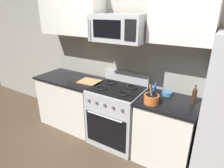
# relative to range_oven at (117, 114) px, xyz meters

# --- Properties ---
(ground_plane) EXTENTS (16.00, 16.00, 0.00)m
(ground_plane) POSITION_rel_range_oven_xyz_m (0.00, -0.66, -0.47)
(ground_plane) COLOR #473828
(wall_back) EXTENTS (8.00, 0.10, 2.60)m
(wall_back) POSITION_rel_range_oven_xyz_m (0.00, 0.39, 0.83)
(wall_back) COLOR #9E998E
(wall_back) RESTS_ON ground
(counter_left) EXTENTS (1.13, 0.65, 0.91)m
(counter_left) POSITION_rel_range_oven_xyz_m (-0.95, -0.00, -0.02)
(counter_left) COLOR silver
(counter_left) RESTS_ON ground
(range_oven) EXTENTS (0.76, 0.69, 1.09)m
(range_oven) POSITION_rel_range_oven_xyz_m (0.00, 0.00, 0.00)
(range_oven) COLOR #B2B5BA
(range_oven) RESTS_ON ground
(counter_right) EXTENTS (0.76, 0.65, 0.91)m
(counter_right) POSITION_rel_range_oven_xyz_m (0.77, -0.00, -0.02)
(counter_right) COLOR silver
(counter_right) RESTS_ON ground
(microwave) EXTENTS (0.74, 0.44, 0.35)m
(microwave) POSITION_rel_range_oven_xyz_m (-0.00, 0.03, 1.30)
(microwave) COLOR #B2B5BA
(upper_cabinets_left) EXTENTS (1.12, 0.34, 0.75)m
(upper_cabinets_left) POSITION_rel_range_oven_xyz_m (-0.96, 0.17, 1.52)
(upper_cabinets_left) COLOR silver
(upper_cabinets_right) EXTENTS (0.75, 0.34, 0.75)m
(upper_cabinets_right) POSITION_rel_range_oven_xyz_m (0.77, 0.17, 1.52)
(upper_cabinets_right) COLOR silver
(utensil_crock) EXTENTS (0.19, 0.19, 0.27)m
(utensil_crock) POSITION_rel_range_oven_xyz_m (0.59, -0.17, 0.50)
(utensil_crock) COLOR #D1662D
(utensil_crock) RESTS_ON counter_right
(cutting_board) EXTENTS (0.39, 0.30, 0.02)m
(cutting_board) POSITION_rel_range_oven_xyz_m (-0.51, 0.02, 0.44)
(cutting_board) COLOR tan
(cutting_board) RESTS_ON counter_left
(bottle_soy) EXTENTS (0.06, 0.06, 0.25)m
(bottle_soy) POSITION_rel_range_oven_xyz_m (1.04, 0.09, 0.55)
(bottle_soy) COLOR #382314
(bottle_soy) RESTS_ON counter_right
(prep_bowl) EXTENTS (0.14, 0.14, 0.05)m
(prep_bowl) POSITION_rel_range_oven_xyz_m (0.69, 0.17, 0.47)
(prep_bowl) COLOR teal
(prep_bowl) RESTS_ON counter_right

